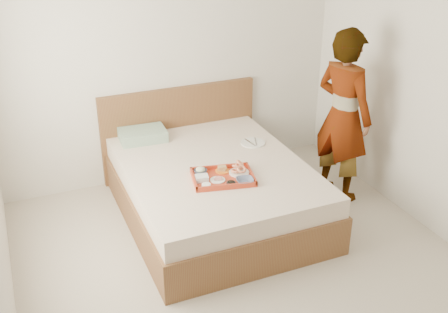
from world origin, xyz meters
The scene contains 16 objects.
ground centered at (0.00, 0.00, 0.00)m, with size 3.50×4.00×0.01m, color #BBAE9E.
wall_back centered at (0.00, 2.00, 1.30)m, with size 3.50×0.01×2.60m, color silver.
bed centered at (0.06, 1.00, 0.27)m, with size 1.65×2.00×0.53m, color brown.
headboard centered at (0.06, 1.97, 0.47)m, with size 1.65×0.06×0.95m, color brown.
pillow centered at (-0.38, 1.78, 0.58)m, with size 0.44×0.30×0.11m, color #97B69E.
tray centered at (0.03, 0.72, 0.55)m, with size 0.51×0.37×0.05m, color #B52B0F.
prawn_plate centered at (0.19, 0.75, 0.55)m, with size 0.18×0.18×0.01m, color white.
navy_bowl_big centered at (0.16, 0.58, 0.56)m, with size 0.15×0.15×0.04m, color #1A2048.
sauce_dish centered at (0.04, 0.58, 0.56)m, with size 0.07×0.07×0.03m, color black.
meat_plate centered at (-0.03, 0.70, 0.55)m, with size 0.13×0.13×0.01m, color white.
bread_plate centered at (0.07, 0.84, 0.55)m, with size 0.13×0.13×0.01m, color orange.
salad_bowl centered at (-0.12, 0.88, 0.56)m, with size 0.11×0.11×0.04m, color #1A2048.
plastic_tub centered at (-0.16, 0.75, 0.57)m, with size 0.11×0.09×0.05m, color silver.
cheese_round centered at (-0.16, 0.63, 0.56)m, with size 0.07×0.07×0.03m, color white.
dinner_plate centered at (0.58, 1.28, 0.54)m, with size 0.24×0.24×0.01m, color white.
person centered at (1.33, 0.91, 0.84)m, with size 0.61×0.40×1.67m, color silver.
Camera 1 is at (-1.54, -2.98, 2.73)m, focal length 43.31 mm.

